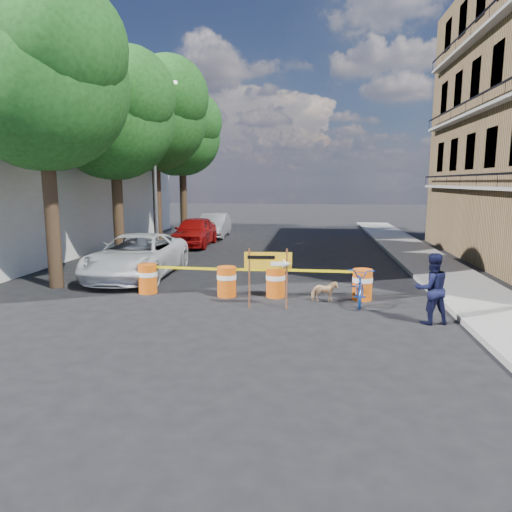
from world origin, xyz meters
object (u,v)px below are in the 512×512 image
(bicycle, at_px, (361,268))
(suv_white, at_px, (137,256))
(dog, at_px, (324,291))
(sedan_silver, at_px, (214,225))
(barrel_far_left, at_px, (148,278))
(barrel_mid_left, at_px, (227,281))
(barrel_mid_right, at_px, (276,281))
(barrel_far_right, at_px, (362,284))
(detour_sign, at_px, (274,266))
(pedestrian, at_px, (432,289))
(sedan_red, at_px, (195,231))

(bicycle, bearing_deg, suv_white, 164.62)
(dog, distance_m, sedan_silver, 16.14)
(barrel_far_left, height_order, suv_white, suv_white)
(barrel_mid_left, bearing_deg, barrel_mid_right, 4.67)
(barrel_mid_right, height_order, barrel_far_right, same)
(detour_sign, relative_size, bicycle, 0.81)
(dog, bearing_deg, bicycle, -94.56)
(barrel_mid_left, bearing_deg, suv_white, 146.94)
(barrel_far_right, distance_m, detour_sign, 2.87)
(barrel_far_left, xyz_separation_m, sedan_silver, (-1.02, 14.42, 0.26))
(barrel_far_left, xyz_separation_m, pedestrian, (7.84, -2.10, 0.39))
(barrel_far_right, distance_m, pedestrian, 2.53)
(dog, bearing_deg, suv_white, 63.17)
(barrel_far_right, xyz_separation_m, sedan_red, (-7.68, 10.43, 0.31))
(barrel_mid_left, xyz_separation_m, barrel_mid_right, (1.45, 0.12, 0.00))
(pedestrian, relative_size, suv_white, 0.31)
(barrel_far_left, relative_size, pedestrian, 0.52)
(bicycle, bearing_deg, barrel_mid_left, -179.93)
(sedan_silver, bearing_deg, barrel_far_left, -88.71)
(sedan_silver, bearing_deg, bicycle, -66.34)
(barrel_mid_right, bearing_deg, pedestrian, -28.26)
(barrel_far_right, distance_m, bicycle, 0.66)
(barrel_mid_right, relative_size, barrel_far_right, 1.00)
(barrel_mid_left, relative_size, detour_sign, 0.55)
(barrel_far_left, xyz_separation_m, barrel_mid_right, (3.93, -0.00, 0.00))
(barrel_far_left, height_order, barrel_mid_right, same)
(bicycle, bearing_deg, barrel_mid_right, 174.83)
(barrel_far_right, bearing_deg, barrel_mid_right, 179.41)
(bicycle, distance_m, sedan_silver, 16.55)
(detour_sign, relative_size, dog, 2.24)
(detour_sign, bearing_deg, sedan_red, 110.24)
(barrel_mid_right, bearing_deg, barrel_far_left, 179.98)
(barrel_mid_left, height_order, sedan_silver, sedan_silver)
(bicycle, relative_size, sedan_red, 0.44)
(sedan_red, bearing_deg, detour_sign, -67.09)
(sedan_red, bearing_deg, dog, -59.72)
(barrel_far_left, xyz_separation_m, detour_sign, (3.98, -1.29, 0.71))
(suv_white, height_order, sedan_silver, suv_white)
(barrel_far_left, relative_size, bicycle, 0.45)
(barrel_far_left, bearing_deg, sedan_silver, 94.06)
(barrel_far_left, distance_m, dog, 5.37)
(barrel_mid_left, distance_m, barrel_mid_right, 1.45)
(bicycle, height_order, sedan_red, bicycle)
(barrel_far_right, bearing_deg, suv_white, 163.16)
(dog, xyz_separation_m, sedan_red, (-6.58, 10.81, 0.47))
(bicycle, relative_size, dog, 2.77)
(suv_white, bearing_deg, barrel_mid_right, -24.73)
(dog, distance_m, suv_white, 7.13)
(barrel_far_left, distance_m, barrel_mid_left, 2.49)
(barrel_far_left, xyz_separation_m, suv_white, (-1.23, 2.30, 0.29))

